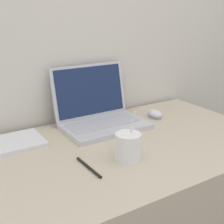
{
  "coord_description": "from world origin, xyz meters",
  "views": [
    {
      "loc": [
        -0.55,
        -0.54,
        1.26
      ],
      "look_at": [
        0.08,
        0.46,
        0.86
      ],
      "focal_mm": 50.0,
      "sensor_mm": 36.0,
      "label": 1
    }
  ],
  "objects": [
    {
      "name": "drink_cup",
      "position": [
        0.0,
        0.23,
        0.82
      ],
      "size": [
        0.09,
        0.09,
        0.17
      ],
      "color": "white",
      "rests_on": "desk"
    },
    {
      "name": "pen",
      "position": [
        -0.14,
        0.25,
        0.77
      ],
      "size": [
        0.01,
        0.15,
        0.01
      ],
      "color": "black",
      "rests_on": "desk"
    },
    {
      "name": "wall_back",
      "position": [
        0.0,
        0.73,
        1.25
      ],
      "size": [
        7.0,
        0.04,
        2.5
      ],
      "color": "silver",
      "rests_on": "ground_plane"
    },
    {
      "name": "computer_mouse",
      "position": [
        0.35,
        0.52,
        0.78
      ],
      "size": [
        0.06,
        0.09,
        0.03
      ],
      "color": "#B2B2B7",
      "rests_on": "desk"
    },
    {
      "name": "laptop",
      "position": [
        0.08,
        0.57,
        0.83
      ],
      "size": [
        0.35,
        0.28,
        0.25
      ],
      "color": "silver",
      "rests_on": "desk"
    }
  ]
}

